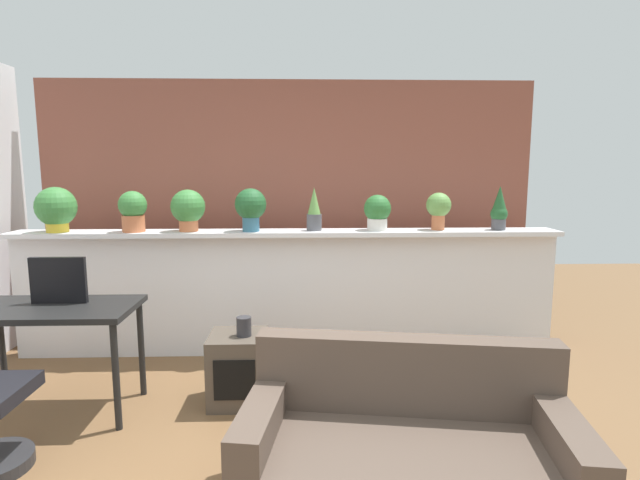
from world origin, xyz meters
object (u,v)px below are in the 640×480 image
(potted_plant_1, at_px, (133,210))
(side_cube_shelf, at_px, (238,369))
(potted_plant_2, at_px, (188,208))
(potted_plant_3, at_px, (251,207))
(vase_on_shelf, at_px, (244,326))
(couch, at_px, (407,458))
(potted_plant_4, at_px, (314,211))
(potted_plant_7, at_px, (499,209))
(potted_plant_5, at_px, (377,211))
(potted_plant_0, at_px, (56,208))
(desk, at_px, (52,318))
(potted_plant_6, at_px, (439,208))
(tv_monitor, at_px, (58,280))

(potted_plant_1, height_order, side_cube_shelf, potted_plant_1)
(potted_plant_2, relative_size, potted_plant_3, 0.97)
(vase_on_shelf, height_order, couch, couch)
(potted_plant_2, bearing_deg, potted_plant_4, 0.87)
(potted_plant_4, xyz_separation_m, potted_plant_7, (1.63, -0.01, 0.01))
(potted_plant_5, bearing_deg, potted_plant_0, -179.19)
(potted_plant_0, relative_size, potted_plant_2, 1.07)
(potted_plant_1, distance_m, potted_plant_3, 1.00)
(potted_plant_1, bearing_deg, potted_plant_4, 1.48)
(vase_on_shelf, bearing_deg, couch, -51.91)
(potted_plant_7, height_order, desk, potted_plant_7)
(potted_plant_6, relative_size, side_cube_shelf, 0.66)
(potted_plant_2, height_order, potted_plant_7, potted_plant_7)
(potted_plant_7, distance_m, side_cube_shelf, 2.61)
(potted_plant_3, bearing_deg, potted_plant_4, 4.18)
(potted_plant_2, height_order, side_cube_shelf, potted_plant_2)
(potted_plant_7, relative_size, desk, 0.35)
(potted_plant_1, relative_size, potted_plant_3, 0.94)
(potted_plant_2, distance_m, tv_monitor, 1.23)
(potted_plant_5, xyz_separation_m, couch, (-0.16, -2.13, -1.00))
(potted_plant_1, xyz_separation_m, potted_plant_7, (3.18, 0.03, -0.00))
(potted_plant_2, xyz_separation_m, potted_plant_6, (2.19, 0.03, -0.00))
(potted_plant_5, relative_size, vase_on_shelf, 2.30)
(potted_plant_1, height_order, potted_plant_5, potted_plant_1)
(potted_plant_2, distance_m, vase_on_shelf, 1.34)
(potted_plant_4, bearing_deg, potted_plant_1, -178.52)
(potted_plant_5, bearing_deg, potted_plant_3, -177.61)
(potted_plant_7, bearing_deg, side_cube_shelf, -157.10)
(potted_plant_4, distance_m, couch, 2.39)
(potted_plant_1, height_order, couch, potted_plant_1)
(potted_plant_0, xyz_separation_m, couch, (2.60, -2.09, -1.04))
(potted_plant_1, height_order, tv_monitor, potted_plant_1)
(side_cube_shelf, relative_size, couch, 0.30)
(potted_plant_3, xyz_separation_m, potted_plant_4, (0.55, 0.04, -0.04))
(desk, distance_m, side_cube_shelf, 1.30)
(couch, bearing_deg, potted_plant_7, 59.71)
(potted_plant_1, xyz_separation_m, potted_plant_4, (1.55, 0.04, -0.01))
(potted_plant_0, height_order, desk, potted_plant_0)
(vase_on_shelf, bearing_deg, potted_plant_7, 23.83)
(potted_plant_2, distance_m, potted_plant_4, 1.09)
(potted_plant_5, distance_m, side_cube_shelf, 1.80)
(potted_plant_4, distance_m, potted_plant_5, 0.56)
(potted_plant_4, height_order, potted_plant_5, potted_plant_4)
(potted_plant_0, relative_size, potted_plant_6, 1.17)
(potted_plant_2, bearing_deg, potted_plant_1, -177.09)
(potted_plant_6, bearing_deg, side_cube_shelf, -150.22)
(potted_plant_0, relative_size, desk, 0.35)
(potted_plant_0, relative_size, tv_monitor, 1.04)
(potted_plant_3, xyz_separation_m, potted_plant_6, (1.65, 0.05, -0.02))
(potted_plant_2, height_order, tv_monitor, potted_plant_2)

